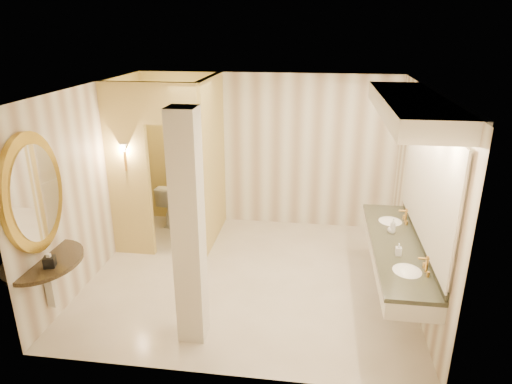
{
  "coord_description": "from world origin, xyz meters",
  "views": [
    {
      "loc": [
        0.89,
        -5.74,
        3.47
      ],
      "look_at": [
        0.07,
        0.2,
        1.25
      ],
      "focal_mm": 32.0,
      "sensor_mm": 36.0,
      "label": 1
    }
  ],
  "objects": [
    {
      "name": "toilet",
      "position": [
        -1.64,
        1.75,
        0.39
      ],
      "size": [
        0.54,
        0.82,
        0.78
      ],
      "primitive_type": "imported",
      "rotation": [
        0.0,
        0.0,
        3.0
      ],
      "color": "white",
      "rests_on": "floor"
    },
    {
      "name": "tissue_box",
      "position": [
        -2.05,
        -1.54,
        0.94
      ],
      "size": [
        0.15,
        0.15,
        0.12
      ],
      "primitive_type": "cube",
      "rotation": [
        0.0,
        0.0,
        0.33
      ],
      "color": "black",
      "rests_on": "console_shelf"
    },
    {
      "name": "console_shelf",
      "position": [
        -2.21,
        -1.4,
        1.35
      ],
      "size": [
        1.07,
        1.07,
        1.98
      ],
      "color": "black",
      "rests_on": "floor"
    },
    {
      "name": "wall_right",
      "position": [
        2.25,
        0.0,
        1.35
      ],
      "size": [
        0.02,
        4.0,
        2.7
      ],
      "primitive_type": "cube",
      "color": "white",
      "rests_on": "floor"
    },
    {
      "name": "ceiling",
      "position": [
        0.0,
        0.0,
        2.7
      ],
      "size": [
        4.5,
        4.5,
        0.0
      ],
      "primitive_type": "plane",
      "rotation": [
        3.14,
        0.0,
        0.0
      ],
      "color": "white",
      "rests_on": "wall_back"
    },
    {
      "name": "wall_front",
      "position": [
        0.0,
        -2.0,
        1.35
      ],
      "size": [
        4.5,
        0.02,
        2.7
      ],
      "primitive_type": "cube",
      "color": "white",
      "rests_on": "floor"
    },
    {
      "name": "wall_back",
      "position": [
        0.0,
        2.0,
        1.35
      ],
      "size": [
        4.5,
        0.02,
        2.7
      ],
      "primitive_type": "cube",
      "color": "white",
      "rests_on": "floor"
    },
    {
      "name": "soap_bottle_c",
      "position": [
        1.92,
        -0.1,
        0.98
      ],
      "size": [
        0.1,
        0.1,
        0.21
      ],
      "primitive_type": "imported",
      "rotation": [
        0.0,
        0.0,
        0.37
      ],
      "color": "#C6B28C",
      "rests_on": "vanity"
    },
    {
      "name": "soap_bottle_b",
      "position": [
        1.9,
        -0.09,
        0.93
      ],
      "size": [
        0.1,
        0.1,
        0.11
      ],
      "primitive_type": "imported",
      "rotation": [
        0.0,
        0.0,
        -0.15
      ],
      "color": "silver",
      "rests_on": "vanity"
    },
    {
      "name": "floor",
      "position": [
        0.0,
        0.0,
        0.0
      ],
      "size": [
        4.5,
        4.5,
        0.0
      ],
      "primitive_type": "plane",
      "color": "silver",
      "rests_on": "ground"
    },
    {
      "name": "pillar",
      "position": [
        -0.45,
        -1.4,
        1.35
      ],
      "size": [
        0.31,
        0.31,
        2.7
      ],
      "primitive_type": "cube",
      "color": "silver",
      "rests_on": "floor"
    },
    {
      "name": "wall_sconce",
      "position": [
        -1.93,
        0.43,
        1.73
      ],
      "size": [
        0.14,
        0.14,
        0.42
      ],
      "color": "gold",
      "rests_on": "toilet_closet"
    },
    {
      "name": "vanity",
      "position": [
        1.98,
        -0.4,
        1.63
      ],
      "size": [
        0.75,
        2.74,
        2.09
      ],
      "color": "silver",
      "rests_on": "floor"
    },
    {
      "name": "soap_bottle_a",
      "position": [
        1.9,
        -0.72,
        0.95
      ],
      "size": [
        0.07,
        0.07,
        0.15
      ],
      "primitive_type": "imported",
      "rotation": [
        0.0,
        0.0,
        -0.03
      ],
      "color": "beige",
      "rests_on": "vanity"
    },
    {
      "name": "toilet_closet",
      "position": [
        -1.12,
        0.97,
        1.39
      ],
      "size": [
        1.5,
        1.55,
        2.7
      ],
      "color": "#F3DB7F",
      "rests_on": "floor"
    },
    {
      "name": "wall_left",
      "position": [
        -2.25,
        0.0,
        1.35
      ],
      "size": [
        0.02,
        4.0,
        2.7
      ],
      "primitive_type": "cube",
      "color": "white",
      "rests_on": "floor"
    }
  ]
}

